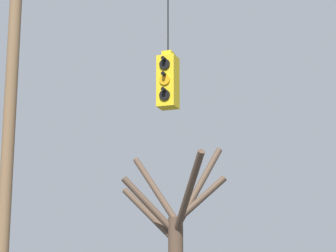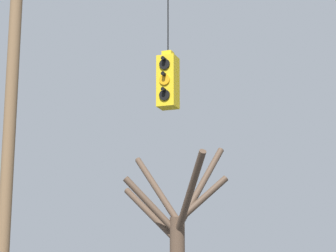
% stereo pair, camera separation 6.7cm
% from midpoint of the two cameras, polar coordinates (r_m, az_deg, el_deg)
% --- Properties ---
extents(utility_pole_left, '(0.25, 0.25, 8.70)m').
position_cam_midpoint_polar(utility_pole_left, '(13.31, -13.59, -1.89)').
color(utility_pole_left, brown).
rests_on(utility_pole_left, ground_plane).
extents(traffic_light_near_left_pole, '(0.34, 0.58, 2.95)m').
position_cam_midpoint_polar(traffic_light_near_left_pole, '(12.07, 0.16, 3.97)').
color(traffic_light_near_left_pole, yellow).
extents(bare_tree, '(3.84, 4.01, 6.00)m').
position_cam_midpoint_polar(bare_tree, '(20.17, 0.78, -9.63)').
color(bare_tree, brown).
rests_on(bare_tree, ground_plane).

